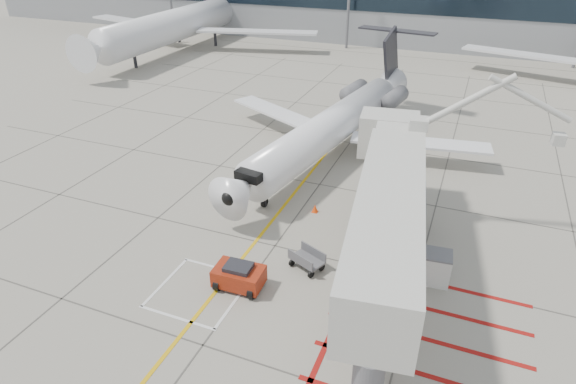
% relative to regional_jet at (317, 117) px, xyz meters
% --- Properties ---
extents(ground_plane, '(260.00, 260.00, 0.00)m').
position_rel_regional_jet_xyz_m(ground_plane, '(1.21, -14.69, -3.91)').
color(ground_plane, '#9B9686').
rests_on(ground_plane, ground).
extents(regional_jet, '(28.29, 33.36, 7.82)m').
position_rel_regional_jet_xyz_m(regional_jet, '(0.00, 0.00, 0.00)').
color(regional_jet, white).
rests_on(regional_jet, ground_plane).
extents(jet_bridge, '(12.01, 20.91, 7.93)m').
position_rel_regional_jet_xyz_m(jet_bridge, '(7.66, -12.69, 0.05)').
color(jet_bridge, beige).
rests_on(jet_bridge, ground_plane).
extents(pushback_tug, '(2.52, 1.64, 1.43)m').
position_rel_regional_jet_xyz_m(pushback_tug, '(0.93, -14.59, -3.20)').
color(pushback_tug, maroon).
rests_on(pushback_tug, ground_plane).
extents(baggage_cart, '(2.07, 1.73, 1.12)m').
position_rel_regional_jet_xyz_m(baggage_cart, '(3.58, -11.90, -3.35)').
color(baggage_cart, '#505055').
rests_on(baggage_cart, ground_plane).
extents(ground_power_unit, '(2.26, 1.45, 1.71)m').
position_rel_regional_jet_xyz_m(ground_power_unit, '(9.65, -10.47, -3.06)').
color(ground_power_unit, silver).
rests_on(ground_power_unit, ground_plane).
extents(cone_nose, '(0.36, 0.36, 0.50)m').
position_rel_regional_jet_xyz_m(cone_nose, '(-3.23, -7.88, -3.66)').
color(cone_nose, orange).
rests_on(cone_nose, ground_plane).
extents(cone_side, '(0.39, 0.39, 0.54)m').
position_rel_regional_jet_xyz_m(cone_side, '(2.11, -6.31, -3.64)').
color(cone_side, '#EF400C').
rests_on(cone_side, ground_plane).
extents(bg_aircraft_b, '(38.41, 42.68, 12.80)m').
position_rel_regional_jet_xyz_m(bg_aircraft_b, '(-30.69, 31.31, 2.49)').
color(bg_aircraft_b, silver).
rests_on(bg_aircraft_b, ground_plane).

